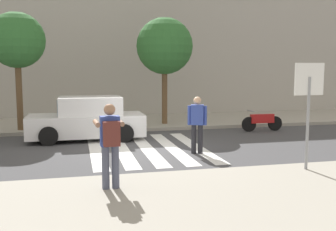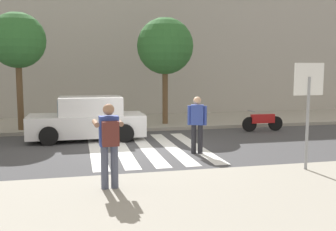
{
  "view_description": "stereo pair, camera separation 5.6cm",
  "coord_description": "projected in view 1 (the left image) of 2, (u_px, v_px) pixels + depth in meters",
  "views": [
    {
      "loc": [
        -2.2,
        -12.03,
        2.56
      ],
      "look_at": [
        0.6,
        -0.2,
        1.1
      ],
      "focal_mm": 42.0,
      "sensor_mm": 36.0,
      "label": 1
    },
    {
      "loc": [
        -2.14,
        -12.04,
        2.56
      ],
      "look_at": [
        0.6,
        -0.2,
        1.1
      ],
      "focal_mm": 42.0,
      "sensor_mm": 36.0,
      "label": 2
    }
  ],
  "objects": [
    {
      "name": "crosswalk_stripe_3",
      "position": [
        171.0,
        147.0,
        12.81
      ],
      "size": [
        0.44,
        5.2,
        0.01
      ],
      "primitive_type": "cube",
      "color": "silver",
      "rests_on": "ground"
    },
    {
      "name": "sidewalk_near",
      "position": [
        217.0,
        221.0,
        6.43
      ],
      "size": [
        60.0,
        6.0,
        0.14
      ],
      "primitive_type": "cube",
      "color": "#9E998C",
      "rests_on": "ground"
    },
    {
      "name": "street_tree_center",
      "position": [
        165.0,
        46.0,
        16.95
      ],
      "size": [
        2.44,
        2.44,
        4.6
      ],
      "color": "brown",
      "rests_on": "sidewalk_far"
    },
    {
      "name": "sidewalk_far",
      "position": [
        125.0,
        122.0,
        18.22
      ],
      "size": [
        60.0,
        4.8,
        0.14
      ],
      "primitive_type": "cube",
      "color": "#9E998C",
      "rests_on": "ground"
    },
    {
      "name": "ground_plane",
      "position": [
        148.0,
        150.0,
        12.43
      ],
      "size": [
        120.0,
        120.0,
        0.0
      ],
      "primitive_type": "plane",
      "color": "#424244"
    },
    {
      "name": "photographer_with_backpack",
      "position": [
        110.0,
        139.0,
        7.83
      ],
      "size": [
        0.61,
        0.86,
        1.72
      ],
      "color": "#474C60",
      "rests_on": "sidewalk_near"
    },
    {
      "name": "crosswalk_stripe_2",
      "position": [
        147.0,
        148.0,
        12.62
      ],
      "size": [
        0.44,
        5.2,
        0.01
      ],
      "primitive_type": "cube",
      "color": "silver",
      "rests_on": "ground"
    },
    {
      "name": "street_tree_west",
      "position": [
        17.0,
        41.0,
        15.16
      ],
      "size": [
        2.16,
        2.16,
        4.59
      ],
      "color": "brown",
      "rests_on": "sidewalk_far"
    },
    {
      "name": "pedestrian_crossing",
      "position": [
        197.0,
        122.0,
        11.78
      ],
      "size": [
        0.55,
        0.36,
        1.72
      ],
      "color": "#232328",
      "rests_on": "ground"
    },
    {
      "name": "motorcycle",
      "position": [
        262.0,
        121.0,
        16.09
      ],
      "size": [
        1.76,
        0.6,
        0.87
      ],
      "color": "black",
      "rests_on": "ground"
    },
    {
      "name": "stop_sign",
      "position": [
        309.0,
        92.0,
        9.29
      ],
      "size": [
        0.76,
        0.08,
        2.55
      ],
      "color": "gray",
      "rests_on": "sidewalk_near"
    },
    {
      "name": "crosswalk_stripe_0",
      "position": [
        97.0,
        151.0,
        12.26
      ],
      "size": [
        0.44,
        5.2,
        0.01
      ],
      "primitive_type": "cube",
      "color": "silver",
      "rests_on": "ground"
    },
    {
      "name": "crosswalk_stripe_4",
      "position": [
        195.0,
        146.0,
        12.99
      ],
      "size": [
        0.44,
        5.2,
        0.01
      ],
      "primitive_type": "cube",
      "color": "silver",
      "rests_on": "ground"
    },
    {
      "name": "parked_car_white",
      "position": [
        87.0,
        120.0,
        14.16
      ],
      "size": [
        4.1,
        1.92,
        1.55
      ],
      "color": "white",
      "rests_on": "ground"
    },
    {
      "name": "crosswalk_stripe_1",
      "position": [
        122.0,
        150.0,
        12.44
      ],
      "size": [
        0.44,
        5.2,
        0.01
      ],
      "primitive_type": "cube",
      "color": "silver",
      "rests_on": "ground"
    },
    {
      "name": "building_facade_far",
      "position": [
        114.0,
        47.0,
        22.03
      ],
      "size": [
        56.0,
        4.0,
        7.45
      ],
      "primitive_type": "cube",
      "color": "#ADA89E",
      "rests_on": "ground"
    }
  ]
}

